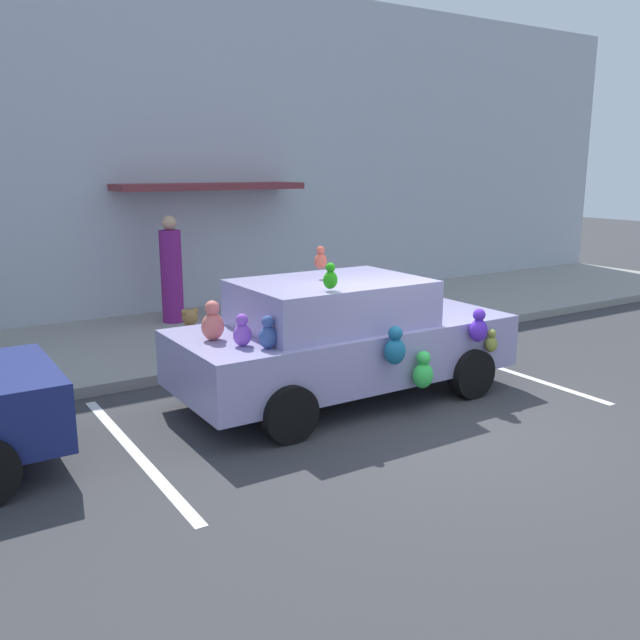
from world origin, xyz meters
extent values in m
plane|color=#38383A|center=(0.00, 0.00, 0.00)|extent=(60.00, 60.00, 0.00)
cube|color=gray|center=(0.00, 5.00, 0.07)|extent=(24.00, 4.00, 0.15)
cube|color=#B2B7C1|center=(0.00, 7.15, 3.20)|extent=(24.00, 0.30, 6.40)
cube|color=brown|center=(0.18, 6.60, 2.55)|extent=(3.60, 1.10, 0.12)
cube|color=silver|center=(2.34, 1.00, 0.00)|extent=(0.12, 3.60, 0.01)
cube|color=silver|center=(-3.16, 1.00, 0.00)|extent=(0.12, 3.60, 0.01)
cube|color=#968FBF|center=(-0.30, 1.28, 0.64)|extent=(4.35, 1.81, 0.68)
cube|color=#968FBF|center=(-0.52, 1.28, 1.26)|extent=(2.26, 1.59, 0.56)
cylinder|color=black|center=(1.05, 2.18, 0.32)|extent=(0.64, 0.22, 0.64)
cylinder|color=black|center=(1.05, 0.38, 0.32)|extent=(0.64, 0.22, 0.64)
cylinder|color=black|center=(-1.65, 2.18, 0.32)|extent=(0.64, 0.22, 0.64)
cylinder|color=black|center=(-1.65, 0.38, 0.32)|extent=(0.64, 0.22, 0.64)
ellipsoid|color=#19648D|center=(-0.31, 0.27, 0.84)|extent=(0.26, 0.22, 0.31)
sphere|color=#19648D|center=(-0.31, 0.27, 1.05)|extent=(0.17, 0.17, 0.17)
ellipsoid|color=#592BC9|center=(1.03, 0.28, 0.91)|extent=(0.25, 0.20, 0.29)
sphere|color=#592BC9|center=(1.03, 0.28, 1.11)|extent=(0.16, 0.16, 0.16)
ellipsoid|color=#2B8C60|center=(0.82, 1.20, 1.09)|extent=(0.18, 0.15, 0.22)
sphere|color=#2B8C60|center=(0.82, 1.20, 1.24)|extent=(0.12, 0.12, 0.12)
ellipsoid|color=#3ACE50|center=(0.13, 0.27, 0.48)|extent=(0.27, 0.22, 0.31)
sphere|color=#3ACE50|center=(0.13, 0.27, 0.69)|extent=(0.17, 0.17, 0.17)
ellipsoid|color=#63B1E6|center=(0.52, 1.41, 1.08)|extent=(0.17, 0.14, 0.20)
sphere|color=#63B1E6|center=(0.52, 1.41, 1.22)|extent=(0.11, 0.11, 0.11)
ellipsoid|color=olive|center=(1.30, 0.31, 0.69)|extent=(0.17, 0.14, 0.20)
sphere|color=olive|center=(1.30, 0.31, 0.83)|extent=(0.11, 0.11, 0.11)
ellipsoid|color=#C1523F|center=(-0.55, 1.48, 1.76)|extent=(0.17, 0.14, 0.20)
sphere|color=#C1523F|center=(-0.55, 1.48, 1.90)|extent=(0.11, 0.11, 0.11)
ellipsoid|color=green|center=(1.48, 1.63, 1.08)|extent=(0.16, 0.13, 0.19)
sphere|color=green|center=(1.48, 1.63, 1.21)|extent=(0.10, 0.10, 0.10)
ellipsoid|color=#1AB3E2|center=(1.03, 1.62, 1.11)|extent=(0.21, 0.17, 0.24)
sphere|color=#1AB3E2|center=(1.03, 1.62, 1.27)|extent=(0.13, 0.13, 0.13)
ellipsoid|color=#944DCD|center=(-1.92, 0.93, 1.11)|extent=(0.21, 0.17, 0.25)
sphere|color=#944DCD|center=(-1.92, 0.93, 1.28)|extent=(0.13, 0.13, 0.13)
ellipsoid|color=#395396|center=(-1.73, 0.69, 1.11)|extent=(0.21, 0.17, 0.25)
sphere|color=#395396|center=(-1.73, 0.69, 1.28)|extent=(0.14, 0.14, 0.14)
ellipsoid|color=#E16F63|center=(-2.08, 1.35, 1.14)|extent=(0.27, 0.22, 0.31)
sphere|color=#E16F63|center=(-2.08, 1.35, 1.36)|extent=(0.17, 0.17, 0.17)
ellipsoid|color=#249B15|center=(-0.94, 0.66, 1.67)|extent=(0.17, 0.14, 0.20)
sphere|color=#249B15|center=(-0.94, 0.66, 1.81)|extent=(0.11, 0.11, 0.11)
ellipsoid|color=#9E723D|center=(-1.34, 3.95, 0.37)|extent=(0.35, 0.29, 0.43)
sphere|color=#9E723D|center=(-1.34, 3.95, 0.67)|extent=(0.24, 0.24, 0.24)
sphere|color=#9E723D|center=(-1.42, 3.95, 0.76)|extent=(0.10, 0.10, 0.10)
sphere|color=#9E723D|center=(-1.25, 3.95, 0.76)|extent=(0.10, 0.10, 0.10)
cylinder|color=#7B1F74|center=(-0.85, 6.00, 0.98)|extent=(0.39, 0.39, 1.66)
sphere|color=tan|center=(-0.85, 6.00, 1.94)|extent=(0.26, 0.26, 0.26)
camera|label=1|loc=(-5.06, -5.60, 2.91)|focal=37.97mm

